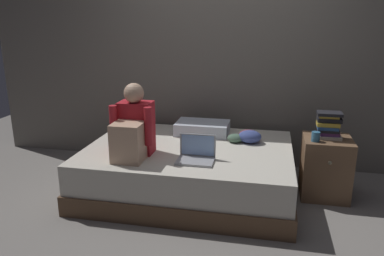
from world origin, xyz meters
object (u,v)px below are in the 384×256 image
object	(u,v)px
nightstand	(325,167)
mug	(316,137)
person_sitting	(133,129)
laptop	(196,154)
book_stack	(329,125)
clothes_pile	(247,136)
bed	(189,169)
pillow	(202,128)

from	to	relation	value
nightstand	mug	world-z (taller)	mug
person_sitting	mug	distance (m)	1.66
laptop	mug	world-z (taller)	laptop
book_stack	mug	world-z (taller)	book_stack
person_sitting	clothes_pile	distance (m)	1.17
bed	nightstand	size ratio (longest dim) A/B	3.44
nightstand	clothes_pile	size ratio (longest dim) A/B	1.73
book_stack	clothes_pile	size ratio (longest dim) A/B	0.74
bed	laptop	xyz separation A→B (m)	(0.14, -0.35, 0.29)
book_stack	clothes_pile	distance (m)	0.78
nightstand	pillow	bearing A→B (deg)	167.17
nightstand	laptop	bearing A→B (deg)	-156.13
person_sitting	pillow	size ratio (longest dim) A/B	1.17
nightstand	laptop	world-z (taller)	laptop
laptop	person_sitting	bearing A→B (deg)	179.69
bed	laptop	world-z (taller)	laptop
bed	pillow	world-z (taller)	pillow
nightstand	person_sitting	distance (m)	1.86
person_sitting	book_stack	size ratio (longest dim) A/B	2.62
nightstand	mug	xyz separation A→B (m)	(-0.13, -0.12, 0.34)
mug	book_stack	bearing A→B (deg)	46.83
person_sitting	nightstand	bearing A→B (deg)	16.39
person_sitting	book_stack	bearing A→B (deg)	16.77
mug	laptop	bearing A→B (deg)	-159.09
laptop	mug	xyz separation A→B (m)	(1.03, 0.39, 0.11)
nightstand	bed	bearing A→B (deg)	-172.76
nightstand	pillow	distance (m)	1.30
bed	laptop	bearing A→B (deg)	-68.35
book_stack	laptop	bearing A→B (deg)	-155.56
bed	pillow	bearing A→B (deg)	83.75
bed	book_stack	distance (m)	1.39
nightstand	book_stack	world-z (taller)	book_stack
nightstand	clothes_pile	distance (m)	0.80
mug	person_sitting	bearing A→B (deg)	-166.32
bed	book_stack	bearing A→B (deg)	7.73
pillow	mug	world-z (taller)	mug
bed	pillow	distance (m)	0.54
person_sitting	mug	world-z (taller)	person_sitting
laptop	clothes_pile	distance (m)	0.74
bed	book_stack	world-z (taller)	book_stack
nightstand	pillow	size ratio (longest dim) A/B	1.04
bed	nightstand	xyz separation A→B (m)	(1.30, 0.17, 0.06)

